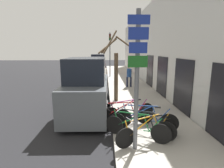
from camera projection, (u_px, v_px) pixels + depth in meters
The scene contains 17 objects.
ground_plane at pixel (95, 92), 12.20m from camera, with size 80.00×80.00×0.00m, color black.
sidewalk_curb at pixel (127, 83), 15.03m from camera, with size 3.20×32.00×0.15m.
building_facade at pixel (149, 46), 14.43m from camera, with size 0.23×32.00×6.50m.
signpost at pixel (137, 77), 4.57m from camera, with size 0.55×0.14×3.75m.
bicycle_0 at pixel (148, 131), 5.25m from camera, with size 2.02×0.90×0.85m.
bicycle_1 at pixel (136, 127), 5.47m from camera, with size 1.92×1.02×0.86m.
bicycle_2 at pixel (141, 125), 5.65m from camera, with size 2.01×1.09×0.87m.
bicycle_3 at pixel (145, 119), 6.14m from camera, with size 2.13×0.80×0.89m.
bicycle_4 at pixel (124, 114), 6.56m from camera, with size 2.21×0.44×0.88m.
bicycle_5 at pixel (129, 111), 6.92m from camera, with size 2.08×0.76×0.86m.
parked_car_0 at pixel (87, 90), 7.76m from camera, with size 2.05×4.26×2.58m.
parked_car_1 at pixel (94, 75), 13.08m from camera, with size 2.16×4.15×2.38m.
parked_car_2 at pixel (96, 69), 18.05m from camera, with size 2.11×4.18×2.21m.
parked_car_3 at pixel (98, 64), 23.20m from camera, with size 2.12×4.50×2.37m.
pedestrian_near at pixel (129, 75), 13.12m from camera, with size 0.42×0.35×1.59m.
street_tree at pixel (116, 69), 9.23m from camera, with size 2.09×1.03×3.75m.
traffic_light at pixel (110, 49), 17.91m from camera, with size 0.20×0.30×4.50m.
Camera 1 is at (0.75, -0.70, 2.91)m, focal length 28.00 mm.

